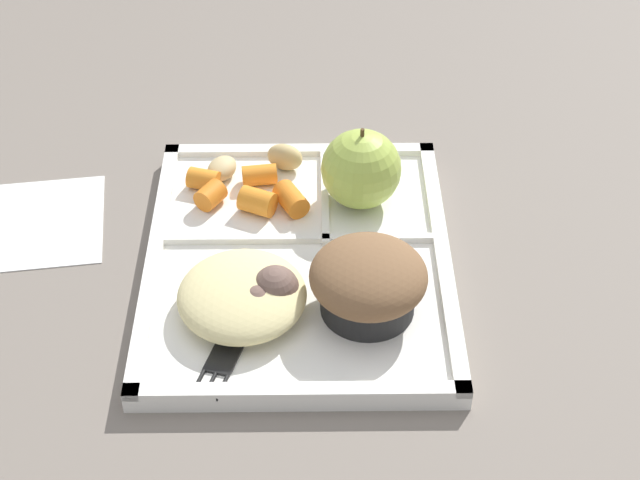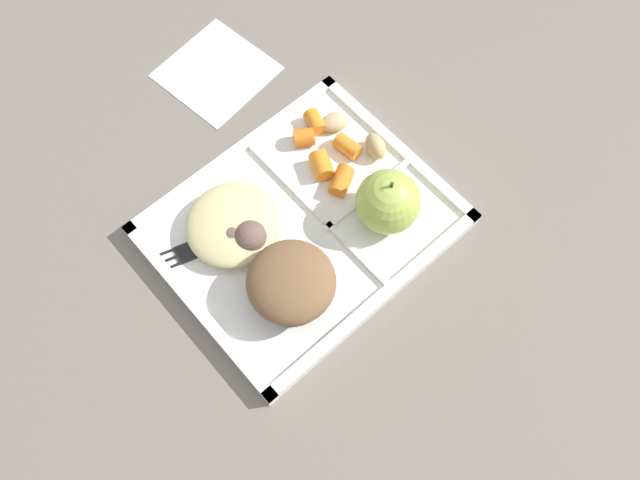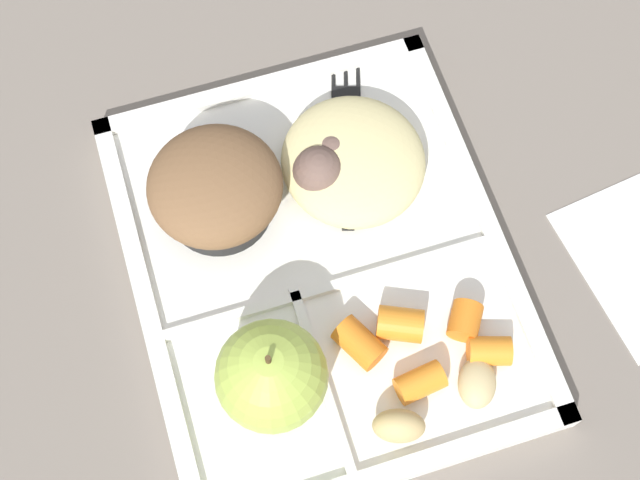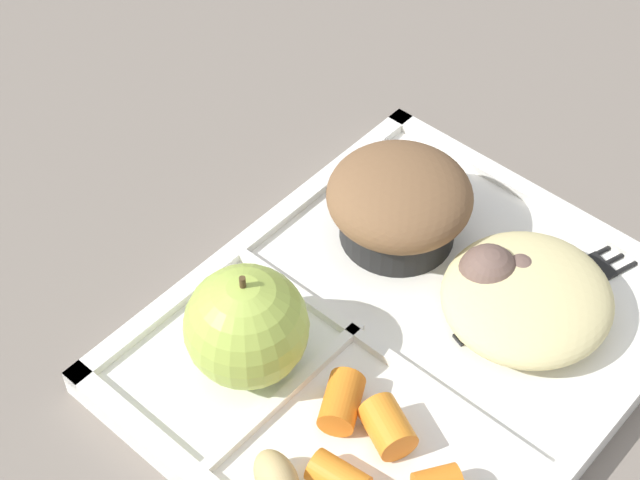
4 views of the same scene
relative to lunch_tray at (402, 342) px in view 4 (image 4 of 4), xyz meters
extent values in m
plane|color=slate|center=(0.00, 0.00, -0.01)|extent=(6.00, 6.00, 0.00)
cube|color=white|center=(0.00, 0.00, 0.00)|extent=(0.31, 0.26, 0.01)
cube|color=white|center=(0.00, -0.12, 0.01)|extent=(0.31, 0.01, 0.01)
cube|color=white|center=(0.00, 0.12, 0.01)|extent=(0.31, 0.01, 0.01)
cube|color=white|center=(0.15, 0.00, 0.01)|extent=(0.01, 0.26, 0.01)
cube|color=white|center=(-0.02, 0.00, 0.01)|extent=(0.01, 0.23, 0.01)
cube|color=white|center=(-0.08, 0.02, 0.01)|extent=(0.13, 0.01, 0.01)
sphere|color=#A8C14C|center=(-0.08, 0.06, 0.04)|extent=(0.07, 0.07, 0.07)
cylinder|color=#4C381E|center=(-0.08, 0.06, 0.08)|extent=(0.00, 0.00, 0.01)
cylinder|color=black|center=(0.06, 0.06, 0.02)|extent=(0.08, 0.08, 0.03)
ellipsoid|color=brown|center=(0.06, 0.06, 0.04)|extent=(0.09, 0.09, 0.04)
cylinder|color=orange|center=(-0.10, -0.04, 0.02)|extent=(0.02, 0.03, 0.02)
cylinder|color=orange|center=(-0.07, -0.01, 0.02)|extent=(0.04, 0.03, 0.02)
cylinder|color=orange|center=(-0.06, -0.04, 0.02)|extent=(0.03, 0.04, 0.02)
ellipsoid|color=tan|center=(-0.13, -0.01, 0.02)|extent=(0.03, 0.04, 0.03)
ellipsoid|color=beige|center=(0.06, -0.04, 0.02)|extent=(0.11, 0.10, 0.03)
sphere|color=brown|center=(0.06, -0.02, 0.03)|extent=(0.04, 0.04, 0.04)
sphere|color=brown|center=(0.07, -0.03, 0.02)|extent=(0.03, 0.03, 0.03)
sphere|color=#755B4C|center=(0.06, -0.05, 0.02)|extent=(0.03, 0.03, 0.03)
cube|color=black|center=(0.06, -0.04, 0.01)|extent=(0.08, 0.03, 0.00)
cube|color=black|center=(0.12, -0.06, 0.01)|extent=(0.04, 0.03, 0.00)
cylinder|color=black|center=(0.14, -0.07, 0.01)|extent=(0.02, 0.01, 0.00)
cylinder|color=black|center=(0.14, -0.07, 0.01)|extent=(0.02, 0.01, 0.00)
cylinder|color=black|center=(0.15, -0.06, 0.01)|extent=(0.02, 0.01, 0.00)
camera|label=1|loc=(0.63, 0.01, 0.58)|focal=56.11mm
camera|label=2|loc=(0.19, 0.24, 0.66)|focal=35.59mm
camera|label=3|loc=(-0.22, 0.07, 0.60)|focal=50.70mm
camera|label=4|loc=(-0.31, -0.21, 0.50)|focal=57.31mm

